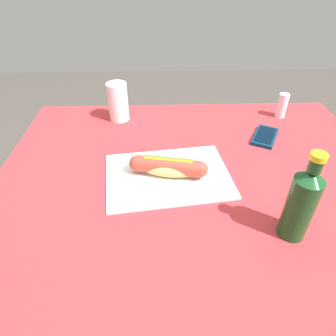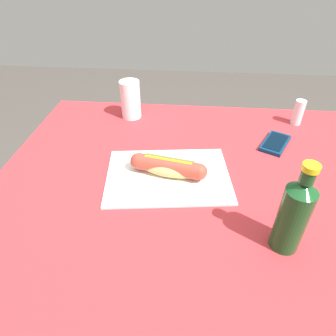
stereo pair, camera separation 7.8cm
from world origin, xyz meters
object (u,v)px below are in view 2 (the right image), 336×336
(hot_dog, at_px, (168,167))
(soda_bottle, at_px, (294,214))
(salt_shaker, at_px, (298,112))
(drinking_cup, at_px, (131,100))
(cell_phone, at_px, (275,143))

(hot_dog, height_order, soda_bottle, soda_bottle)
(hot_dog, distance_m, salt_shaker, 0.55)
(hot_dog, bearing_deg, salt_shaker, 38.40)
(drinking_cup, bearing_deg, hot_dog, -63.94)
(salt_shaker, bearing_deg, hot_dog, -141.60)
(cell_phone, height_order, drinking_cup, drinking_cup)
(soda_bottle, xyz_separation_m, salt_shaker, (0.16, 0.55, -0.05))
(hot_dog, xyz_separation_m, drinking_cup, (-0.17, 0.34, 0.03))
(hot_dog, relative_size, soda_bottle, 0.99)
(cell_phone, bearing_deg, salt_shaker, 56.29)
(hot_dog, relative_size, salt_shaker, 2.42)
(soda_bottle, distance_m, salt_shaker, 0.58)
(cell_phone, xyz_separation_m, soda_bottle, (-0.06, -0.40, 0.09))
(hot_dog, bearing_deg, cell_phone, 30.10)
(drinking_cup, height_order, salt_shaker, drinking_cup)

